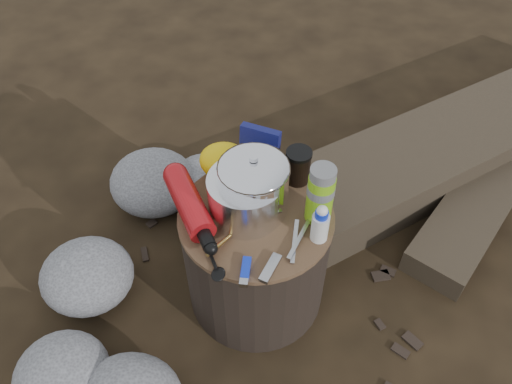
% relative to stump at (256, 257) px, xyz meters
% --- Properties ---
extents(ground, '(60.00, 60.00, 0.00)m').
position_rel_stump_xyz_m(ground, '(0.00, 0.00, -0.19)').
color(ground, black).
rests_on(ground, ground).
extents(stump, '(0.42, 0.42, 0.39)m').
position_rel_stump_xyz_m(stump, '(0.00, 0.00, 0.00)').
color(stump, black).
rests_on(stump, ground).
extents(rock_ring, '(0.48, 1.04, 0.21)m').
position_rel_stump_xyz_m(rock_ring, '(-0.35, -0.03, -0.09)').
color(rock_ring, slate).
rests_on(rock_ring, ground).
extents(log_main, '(1.78, 1.68, 0.18)m').
position_rel_stump_xyz_m(log_main, '(0.60, 0.73, -0.11)').
color(log_main, '#342B1F').
rests_on(log_main, ground).
extents(log_small, '(0.68, 1.10, 0.09)m').
position_rel_stump_xyz_m(log_small, '(0.79, 0.65, -0.15)').
color(log_small, '#342B1F').
rests_on(log_small, ground).
extents(foil_windscreen, '(0.20, 0.20, 0.12)m').
position_rel_stump_xyz_m(foil_windscreen, '(-0.03, 0.01, 0.25)').
color(foil_windscreen, silver).
rests_on(foil_windscreen, stump).
extents(camping_pot, '(0.18, 0.18, 0.18)m').
position_rel_stump_xyz_m(camping_pot, '(-0.01, 0.02, 0.29)').
color(camping_pot, silver).
rests_on(camping_pot, stump).
extents(fuel_bottle, '(0.23, 0.28, 0.07)m').
position_rel_stump_xyz_m(fuel_bottle, '(-0.18, -0.03, 0.23)').
color(fuel_bottle, '#AD1318').
rests_on(fuel_bottle, stump).
extents(thermos, '(0.07, 0.07, 0.18)m').
position_rel_stump_xyz_m(thermos, '(0.16, 0.03, 0.28)').
color(thermos, '#76B915').
rests_on(thermos, stump).
extents(travel_mug, '(0.07, 0.07, 0.10)m').
position_rel_stump_xyz_m(travel_mug, '(0.09, 0.16, 0.25)').
color(travel_mug, black).
rests_on(travel_mug, stump).
extents(stuff_sack, '(0.15, 0.12, 0.10)m').
position_rel_stump_xyz_m(stuff_sack, '(-0.12, 0.13, 0.24)').
color(stuff_sack, yellow).
rests_on(stuff_sack, stump).
extents(food_pouch, '(0.12, 0.05, 0.14)m').
position_rel_stump_xyz_m(food_pouch, '(-0.03, 0.18, 0.27)').
color(food_pouch, '#0D114C').
rests_on(food_pouch, stump).
extents(lighter, '(0.03, 0.08, 0.02)m').
position_rel_stump_xyz_m(lighter, '(0.01, -0.18, 0.20)').
color(lighter, '#112BC4').
rests_on(lighter, stump).
extents(multitool, '(0.04, 0.09, 0.01)m').
position_rel_stump_xyz_m(multitool, '(0.07, -0.16, 0.20)').
color(multitool, '#A2A2A6').
rests_on(multitool, stump).
extents(pot_grabber, '(0.05, 0.14, 0.01)m').
position_rel_stump_xyz_m(pot_grabber, '(0.12, -0.07, 0.20)').
color(pot_grabber, '#A2A2A6').
rests_on(pot_grabber, stump).
extents(spork, '(0.10, 0.13, 0.01)m').
position_rel_stump_xyz_m(spork, '(-0.08, -0.15, 0.20)').
color(spork, black).
rests_on(spork, stump).
extents(squeeze_bottle, '(0.04, 0.04, 0.11)m').
position_rel_stump_xyz_m(squeeze_bottle, '(0.17, -0.04, 0.25)').
color(squeeze_bottle, silver).
rests_on(squeeze_bottle, stump).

